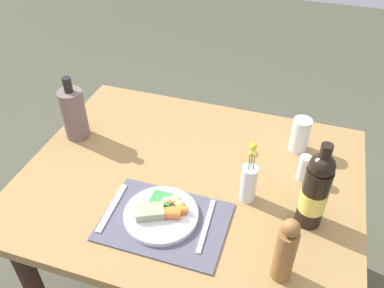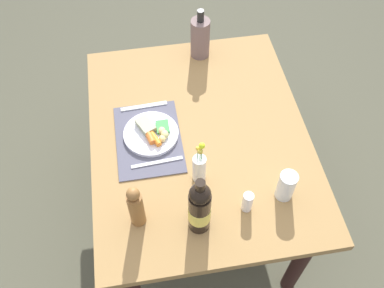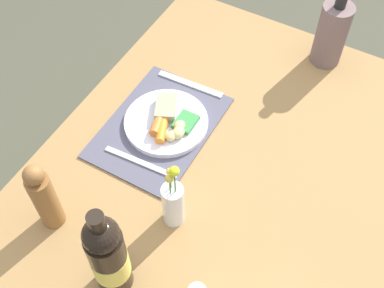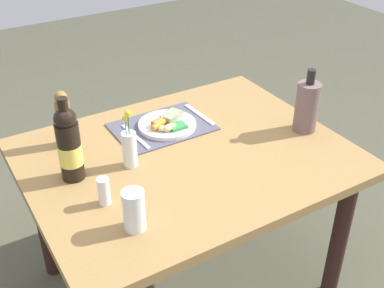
{
  "view_description": "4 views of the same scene",
  "coord_description": "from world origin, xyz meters",
  "views": [
    {
      "loc": [
        0.33,
        -1.0,
        1.72
      ],
      "look_at": [
        -0.02,
        0.07,
        0.8
      ],
      "focal_mm": 37.73,
      "sensor_mm": 36.0,
      "label": 1
    },
    {
      "loc": [
        1.11,
        -0.22,
        2.21
      ],
      "look_at": [
        0.09,
        -0.05,
        0.76
      ],
      "focal_mm": 39.73,
      "sensor_mm": 36.0,
      "label": 2
    },
    {
      "loc": [
        0.7,
        0.29,
        1.82
      ],
      "look_at": [
        0.05,
        -0.08,
        0.79
      ],
      "focal_mm": 45.98,
      "sensor_mm": 36.0,
      "label": 3
    },
    {
      "loc": [
        0.79,
        1.36,
        1.74
      ],
      "look_at": [
        0.03,
        0.09,
        0.81
      ],
      "focal_mm": 45.75,
      "sensor_mm": 36.0,
      "label": 4
    }
  ],
  "objects": [
    {
      "name": "knife",
      "position": [
        0.12,
        -0.2,
        0.71
      ],
      "size": [
        0.03,
        0.22,
        0.0
      ],
      "primitive_type": "cube",
      "rotation": [
        0.0,
        0.0,
        0.06
      ],
      "color": "silver",
      "rests_on": "placemat"
    },
    {
      "name": "salt_shaker",
      "position": [
        0.39,
        0.12,
        0.75
      ],
      "size": [
        0.04,
        0.04,
        0.1
      ],
      "primitive_type": "cylinder",
      "color": "white",
      "rests_on": "dining_table"
    },
    {
      "name": "dinner_plate",
      "position": [
        -0.03,
        -0.21,
        0.72
      ],
      "size": [
        0.24,
        0.24,
        0.05
      ],
      "color": "silver",
      "rests_on": "placemat"
    },
    {
      "name": "water_tumbler",
      "position": [
        0.35,
        0.28,
        0.76
      ],
      "size": [
        0.07,
        0.07,
        0.14
      ],
      "color": "silver",
      "rests_on": "dining_table"
    },
    {
      "name": "ground_plane",
      "position": [
        0.0,
        0.0,
        0.0
      ],
      "size": [
        8.0,
        8.0,
        0.0
      ],
      "primitive_type": "plane",
      "color": "#4A4A39"
    },
    {
      "name": "wine_bottle",
      "position": [
        0.42,
        -0.08,
        0.84
      ],
      "size": [
        0.08,
        0.08,
        0.32
      ],
      "color": "black",
      "rests_on": "dining_table"
    },
    {
      "name": "flower_vase",
      "position": [
        0.22,
        -0.04,
        0.78
      ],
      "size": [
        0.05,
        0.05,
        0.24
      ],
      "color": "silver",
      "rests_on": "dining_table"
    },
    {
      "name": "fork",
      "position": [
        -0.2,
        -0.23,
        0.71
      ],
      "size": [
        0.03,
        0.22,
        0.0
      ],
      "primitive_type": "cube",
      "rotation": [
        0.0,
        0.0,
        0.04
      ],
      "color": "silver",
      "rests_on": "placemat"
    },
    {
      "name": "placemat",
      "position": [
        -0.01,
        -0.23,
        0.71
      ],
      "size": [
        0.4,
        0.28,
        0.01
      ],
      "primitive_type": "cube",
      "color": "#4E4D5D",
      "rests_on": "dining_table"
    },
    {
      "name": "pepper_mill",
      "position": [
        0.37,
        -0.3,
        0.81
      ],
      "size": [
        0.06,
        0.06,
        0.23
      ],
      "color": "brown",
      "rests_on": "dining_table"
    },
    {
      "name": "cooler_bottle",
      "position": [
        -0.51,
        0.09,
        0.81
      ],
      "size": [
        0.09,
        0.09,
        0.27
      ],
      "color": "#6E5856",
      "rests_on": "dining_table"
    },
    {
      "name": "dining_table",
      "position": [
        0.0,
        0.0,
        0.6
      ],
      "size": [
        1.21,
        0.96,
        0.7
      ],
      "color": "olive",
      "rests_on": "ground_plane"
    }
  ]
}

